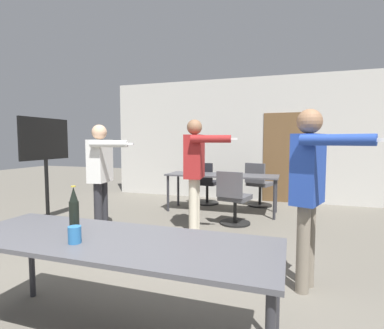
{
  "coord_description": "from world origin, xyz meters",
  "views": [
    {
      "loc": [
        1.27,
        -1.5,
        1.41
      ],
      "look_at": [
        0.02,
        2.25,
        1.1
      ],
      "focal_mm": 28.0,
      "sensor_mm": 36.0,
      "label": 1
    }
  ],
  "objects_px": {
    "person_right_polo": "(101,169)",
    "drink_cup": "(75,235)",
    "person_left_plaid": "(195,165)",
    "tv_screen": "(46,159)",
    "office_chair_side_rolled": "(206,185)",
    "beer_bottle": "(74,212)",
    "person_near_casual": "(309,181)",
    "office_chair_far_left": "(259,186)",
    "office_chair_near_pushed": "(233,200)"
  },
  "relations": [
    {
      "from": "person_near_casual",
      "to": "office_chair_far_left",
      "type": "relative_size",
      "value": 1.81
    },
    {
      "from": "office_chair_side_rolled",
      "to": "office_chair_near_pushed",
      "type": "relative_size",
      "value": 1.02
    },
    {
      "from": "person_near_casual",
      "to": "drink_cup",
      "type": "relative_size",
      "value": 15.41
    },
    {
      "from": "tv_screen",
      "to": "person_left_plaid",
      "type": "distance_m",
      "value": 2.51
    },
    {
      "from": "tv_screen",
      "to": "person_right_polo",
      "type": "height_order",
      "value": "tv_screen"
    },
    {
      "from": "drink_cup",
      "to": "tv_screen",
      "type": "bearing_deg",
      "value": 136.96
    },
    {
      "from": "drink_cup",
      "to": "office_chair_far_left",
      "type": "bearing_deg",
      "value": 82.24
    },
    {
      "from": "tv_screen",
      "to": "office_chair_far_left",
      "type": "xyz_separation_m",
      "value": [
        3.22,
        2.56,
        -0.67
      ]
    },
    {
      "from": "tv_screen",
      "to": "drink_cup",
      "type": "bearing_deg",
      "value": -133.04
    },
    {
      "from": "tv_screen",
      "to": "person_right_polo",
      "type": "xyz_separation_m",
      "value": [
        1.19,
        -0.16,
        -0.11
      ]
    },
    {
      "from": "person_left_plaid",
      "to": "office_chair_far_left",
      "type": "distance_m",
      "value": 2.33
    },
    {
      "from": "office_chair_far_left",
      "to": "drink_cup",
      "type": "relative_size",
      "value": 8.54
    },
    {
      "from": "person_left_plaid",
      "to": "beer_bottle",
      "type": "bearing_deg",
      "value": -8.3
    },
    {
      "from": "person_near_casual",
      "to": "office_chair_near_pushed",
      "type": "height_order",
      "value": "person_near_casual"
    },
    {
      "from": "tv_screen",
      "to": "person_left_plaid",
      "type": "xyz_separation_m",
      "value": [
        2.47,
        0.44,
        -0.07
      ]
    },
    {
      "from": "beer_bottle",
      "to": "drink_cup",
      "type": "distance_m",
      "value": 0.22
    },
    {
      "from": "person_near_casual",
      "to": "drink_cup",
      "type": "distance_m",
      "value": 2.05
    },
    {
      "from": "person_left_plaid",
      "to": "tv_screen",
      "type": "bearing_deg",
      "value": -87.29
    },
    {
      "from": "person_right_polo",
      "to": "office_chair_near_pushed",
      "type": "height_order",
      "value": "person_right_polo"
    },
    {
      "from": "drink_cup",
      "to": "person_left_plaid",
      "type": "bearing_deg",
      "value": 91.57
    },
    {
      "from": "person_right_polo",
      "to": "drink_cup",
      "type": "height_order",
      "value": "person_right_polo"
    },
    {
      "from": "person_left_plaid",
      "to": "person_right_polo",
      "type": "bearing_deg",
      "value": -72.49
    },
    {
      "from": "office_chair_side_rolled",
      "to": "beer_bottle",
      "type": "bearing_deg",
      "value": -79.65
    },
    {
      "from": "office_chair_far_left",
      "to": "beer_bottle",
      "type": "distance_m",
      "value": 4.88
    },
    {
      "from": "tv_screen",
      "to": "person_near_casual",
      "type": "bearing_deg",
      "value": -103.72
    },
    {
      "from": "person_left_plaid",
      "to": "office_chair_near_pushed",
      "type": "relative_size",
      "value": 1.9
    },
    {
      "from": "office_chair_far_left",
      "to": "beer_bottle",
      "type": "xyz_separation_m",
      "value": [
        -0.8,
        -4.79,
        0.47
      ]
    },
    {
      "from": "person_right_polo",
      "to": "drink_cup",
      "type": "bearing_deg",
      "value": 24.43
    },
    {
      "from": "person_left_plaid",
      "to": "office_chair_near_pushed",
      "type": "bearing_deg",
      "value": 129.54
    },
    {
      "from": "person_left_plaid",
      "to": "beer_bottle",
      "type": "height_order",
      "value": "person_left_plaid"
    },
    {
      "from": "office_chair_side_rolled",
      "to": "drink_cup",
      "type": "height_order",
      "value": "office_chair_side_rolled"
    },
    {
      "from": "person_left_plaid",
      "to": "person_right_polo",
      "type": "relative_size",
      "value": 1.05
    },
    {
      "from": "tv_screen",
      "to": "office_chair_side_rolled",
      "type": "xyz_separation_m",
      "value": [
        2.09,
        2.42,
        -0.68
      ]
    },
    {
      "from": "beer_bottle",
      "to": "drink_cup",
      "type": "relative_size",
      "value": 3.15
    },
    {
      "from": "person_left_plaid",
      "to": "beer_bottle",
      "type": "xyz_separation_m",
      "value": [
        -0.05,
        -2.67,
        -0.13
      ]
    },
    {
      "from": "office_chair_near_pushed",
      "to": "tv_screen",
      "type": "bearing_deg",
      "value": -149.94
    },
    {
      "from": "person_near_casual",
      "to": "office_chair_side_rolled",
      "type": "xyz_separation_m",
      "value": [
        -1.95,
        3.4,
        -0.6
      ]
    },
    {
      "from": "drink_cup",
      "to": "beer_bottle",
      "type": "bearing_deg",
      "value": 129.92
    },
    {
      "from": "office_chair_side_rolled",
      "to": "office_chair_near_pushed",
      "type": "distance_m",
      "value": 1.7
    },
    {
      "from": "person_near_casual",
      "to": "office_chair_near_pushed",
      "type": "relative_size",
      "value": 1.86
    },
    {
      "from": "person_near_casual",
      "to": "office_chair_side_rolled",
      "type": "relative_size",
      "value": 1.82
    },
    {
      "from": "office_chair_near_pushed",
      "to": "beer_bottle",
      "type": "bearing_deg",
      "value": -87.69
    },
    {
      "from": "beer_bottle",
      "to": "person_left_plaid",
      "type": "bearing_deg",
      "value": 89.03
    },
    {
      "from": "person_right_polo",
      "to": "office_chair_far_left",
      "type": "bearing_deg",
      "value": 136.02
    },
    {
      "from": "person_left_plaid",
      "to": "person_right_polo",
      "type": "xyz_separation_m",
      "value": [
        -1.29,
        -0.6,
        -0.04
      ]
    },
    {
      "from": "person_left_plaid",
      "to": "office_chair_far_left",
      "type": "height_order",
      "value": "person_left_plaid"
    },
    {
      "from": "tv_screen",
      "to": "office_chair_near_pushed",
      "type": "relative_size",
      "value": 1.95
    },
    {
      "from": "person_left_plaid",
      "to": "person_near_casual",
      "type": "xyz_separation_m",
      "value": [
        1.57,
        -1.42,
        -0.0
      ]
    },
    {
      "from": "tv_screen",
      "to": "beer_bottle",
      "type": "height_order",
      "value": "tv_screen"
    },
    {
      "from": "person_right_polo",
      "to": "office_chair_near_pushed",
      "type": "bearing_deg",
      "value": 115.18
    }
  ]
}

